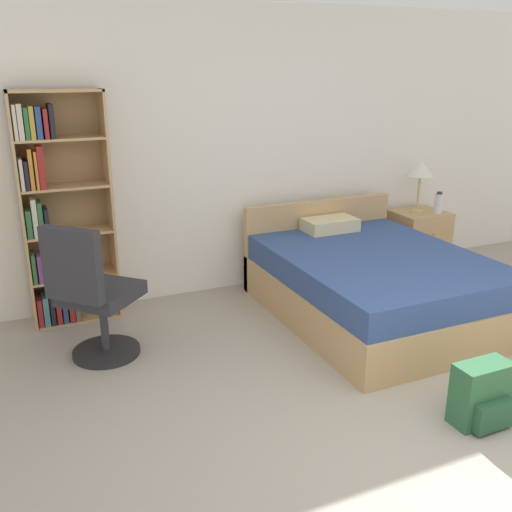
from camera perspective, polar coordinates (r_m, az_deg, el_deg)
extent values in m
plane|color=#A39989|center=(3.41, 23.21, -20.35)|extent=(14.00, 14.00, 0.00)
cube|color=white|center=(5.41, -0.59, 10.43)|extent=(9.00, 0.06, 2.60)
cube|color=tan|center=(4.84, -22.37, 3.81)|extent=(0.02, 0.30, 1.89)
cube|color=tan|center=(4.90, -14.40, 4.79)|extent=(0.02, 0.30, 1.89)
cube|color=#A48256|center=(5.00, -18.55, 4.67)|extent=(0.70, 0.01, 1.89)
cube|color=tan|center=(5.16, -17.32, -5.80)|extent=(0.66, 0.28, 0.02)
cube|color=maroon|center=(5.05, -20.81, -5.13)|extent=(0.04, 0.19, 0.23)
cube|color=teal|center=(5.05, -20.28, -5.00)|extent=(0.04, 0.20, 0.24)
cube|color=black|center=(5.04, -19.77, -4.54)|extent=(0.04, 0.19, 0.32)
cube|color=maroon|center=(5.06, -19.24, -4.48)|extent=(0.04, 0.22, 0.31)
cube|color=navy|center=(5.06, -18.62, -4.85)|extent=(0.04, 0.19, 0.24)
cube|color=maroon|center=(5.08, -18.06, -4.70)|extent=(0.04, 0.23, 0.23)
cube|color=#665B51|center=(5.06, -17.59, -4.25)|extent=(0.03, 0.21, 0.31)
cube|color=tan|center=(5.02, -17.73, -1.86)|extent=(0.66, 0.28, 0.02)
cube|color=#2D6638|center=(4.92, -21.35, -1.05)|extent=(0.03, 0.19, 0.24)
cube|color=#7A387F|center=(4.92, -20.85, -1.04)|extent=(0.03, 0.19, 0.23)
cube|color=black|center=(4.92, -20.43, -0.99)|extent=(0.03, 0.19, 0.23)
cube|color=maroon|center=(4.94, -20.04, -0.92)|extent=(0.02, 0.22, 0.23)
cube|color=tan|center=(4.91, -18.15, 2.29)|extent=(0.66, 0.28, 0.02)
cube|color=#2D6638|center=(4.81, -21.79, 3.08)|extent=(0.04, 0.18, 0.22)
cube|color=beige|center=(4.82, -21.30, 3.68)|extent=(0.04, 0.22, 0.31)
cube|color=#2D6638|center=(4.82, -20.79, 3.52)|extent=(0.04, 0.19, 0.27)
cube|color=black|center=(4.83, -20.24, 3.30)|extent=(0.03, 0.20, 0.22)
cube|color=tan|center=(4.82, -18.60, 6.61)|extent=(0.66, 0.28, 0.02)
cube|color=beige|center=(4.75, -22.44, 7.63)|extent=(0.03, 0.22, 0.24)
cube|color=black|center=(4.75, -22.00, 7.56)|extent=(0.03, 0.21, 0.22)
cube|color=orange|center=(4.74, -21.63, 8.12)|extent=(0.03, 0.20, 0.31)
cube|color=orange|center=(4.76, -21.19, 8.09)|extent=(0.02, 0.23, 0.29)
cube|color=maroon|center=(4.72, -20.73, 8.31)|extent=(0.04, 0.16, 0.33)
cube|color=tan|center=(4.77, -19.06, 11.05)|extent=(0.66, 0.28, 0.02)
cube|color=beige|center=(4.68, -23.00, 12.21)|extent=(0.03, 0.16, 0.26)
cube|color=beige|center=(4.70, -22.56, 12.31)|extent=(0.04, 0.21, 0.26)
cube|color=#2D6638|center=(4.68, -22.00, 12.19)|extent=(0.03, 0.16, 0.23)
cube|color=gold|center=(4.70, -21.55, 12.32)|extent=(0.03, 0.21, 0.24)
cube|color=navy|center=(4.69, -20.96, 12.35)|extent=(0.04, 0.18, 0.24)
cube|color=maroon|center=(4.71, -20.34, 12.33)|extent=(0.03, 0.20, 0.22)
cube|color=black|center=(4.72, -19.82, 12.59)|extent=(0.04, 0.23, 0.25)
cube|color=tan|center=(4.74, -19.53, 15.33)|extent=(0.70, 0.30, 0.02)
cube|color=tan|center=(5.00, 11.73, -4.07)|extent=(1.57, 2.04, 0.35)
cube|color=#334C84|center=(4.90, 11.95, -0.99)|extent=(1.54, 2.00, 0.22)
cube|color=tan|center=(5.69, 6.22, 1.52)|extent=(1.57, 0.08, 0.82)
cube|color=beige|center=(5.46, 7.40, 3.14)|extent=(0.50, 0.30, 0.12)
cylinder|color=#232326|center=(4.48, -14.71, -9.21)|extent=(0.50, 0.50, 0.04)
cylinder|color=#333338|center=(4.38, -14.94, -6.65)|extent=(0.06, 0.06, 0.40)
cube|color=#2D2D33|center=(4.29, -15.22, -3.60)|extent=(0.68, 0.68, 0.10)
cube|color=#2D2D33|center=(3.98, -17.93, -0.90)|extent=(0.37, 0.37, 0.51)
cube|color=tan|center=(6.32, 15.88, 1.61)|extent=(0.54, 0.46, 0.61)
sphere|color=tan|center=(6.11, 17.40, 2.09)|extent=(0.02, 0.02, 0.02)
cylinder|color=tan|center=(6.22, 15.79, 4.36)|extent=(0.13, 0.13, 0.02)
cylinder|color=tan|center=(6.18, 15.94, 6.07)|extent=(0.02, 0.02, 0.36)
cone|color=silver|center=(6.13, 16.15, 8.43)|extent=(0.27, 0.27, 0.16)
cylinder|color=silver|center=(6.21, 17.78, 5.02)|extent=(0.08, 0.08, 0.20)
cylinder|color=#2D2D33|center=(6.19, 17.88, 6.02)|extent=(0.05, 0.05, 0.02)
cube|color=#2D603D|center=(3.76, 21.55, -12.62)|extent=(0.35, 0.18, 0.39)
cube|color=#275234|center=(3.73, 22.70, -14.54)|extent=(0.27, 0.06, 0.18)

